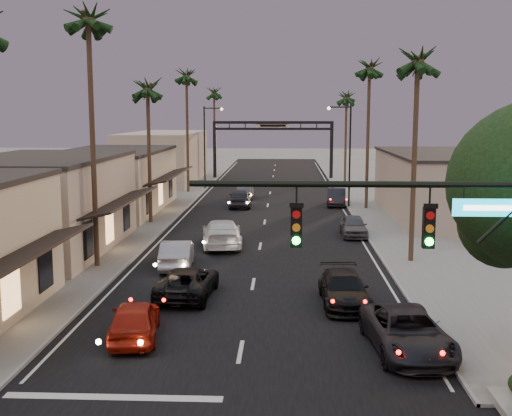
# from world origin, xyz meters

# --- Properties ---
(ground) EXTENTS (200.00, 200.00, 0.00)m
(ground) POSITION_xyz_m (0.00, 40.00, 0.00)
(ground) COLOR slate
(ground) RESTS_ON ground
(road) EXTENTS (14.00, 120.00, 0.02)m
(road) POSITION_xyz_m (0.00, 45.00, 0.00)
(road) COLOR black
(road) RESTS_ON ground
(sidewalk_left) EXTENTS (5.00, 92.00, 0.12)m
(sidewalk_left) POSITION_xyz_m (-9.50, 52.00, 0.06)
(sidewalk_left) COLOR slate
(sidewalk_left) RESTS_ON ground
(sidewalk_right) EXTENTS (5.00, 92.00, 0.12)m
(sidewalk_right) POSITION_xyz_m (9.50, 52.00, 0.06)
(sidewalk_right) COLOR slate
(sidewalk_right) RESTS_ON ground
(storefront_mid) EXTENTS (8.00, 14.00, 5.50)m
(storefront_mid) POSITION_xyz_m (-13.00, 26.00, 2.75)
(storefront_mid) COLOR #A59584
(storefront_mid) RESTS_ON ground
(storefront_far) EXTENTS (8.00, 16.00, 5.00)m
(storefront_far) POSITION_xyz_m (-13.00, 42.00, 2.50)
(storefront_far) COLOR #BEB191
(storefront_far) RESTS_ON ground
(storefront_dist) EXTENTS (8.00, 20.00, 6.00)m
(storefront_dist) POSITION_xyz_m (-13.00, 65.00, 3.00)
(storefront_dist) COLOR #A59584
(storefront_dist) RESTS_ON ground
(building_right) EXTENTS (8.00, 18.00, 5.00)m
(building_right) POSITION_xyz_m (14.00, 40.00, 2.50)
(building_right) COLOR #A59584
(building_right) RESTS_ON ground
(traffic_signal) EXTENTS (8.51, 0.22, 7.80)m
(traffic_signal) POSITION_xyz_m (5.69, 4.00, 5.08)
(traffic_signal) COLOR black
(traffic_signal) RESTS_ON ground
(arch) EXTENTS (15.20, 0.40, 7.27)m
(arch) POSITION_xyz_m (0.00, 70.00, 5.53)
(arch) COLOR black
(arch) RESTS_ON ground
(streetlight_right) EXTENTS (2.13, 0.30, 9.00)m
(streetlight_right) POSITION_xyz_m (6.92, 45.00, 5.33)
(streetlight_right) COLOR black
(streetlight_right) RESTS_ON ground
(streetlight_left) EXTENTS (2.13, 0.30, 9.00)m
(streetlight_left) POSITION_xyz_m (-6.92, 58.00, 5.33)
(streetlight_left) COLOR black
(streetlight_left) RESTS_ON ground
(palm_lb) EXTENTS (3.20, 3.20, 15.20)m
(palm_lb) POSITION_xyz_m (-8.60, 22.00, 13.39)
(palm_lb) COLOR #38281C
(palm_lb) RESTS_ON ground
(palm_lc) EXTENTS (3.20, 3.20, 12.20)m
(palm_lc) POSITION_xyz_m (-8.60, 36.00, 10.47)
(palm_lc) COLOR #38281C
(palm_lc) RESTS_ON ground
(palm_ld) EXTENTS (3.20, 3.20, 14.20)m
(palm_ld) POSITION_xyz_m (-8.60, 55.00, 12.42)
(palm_ld) COLOR #38281C
(palm_ld) RESTS_ON ground
(palm_ra) EXTENTS (3.20, 3.20, 13.20)m
(palm_ra) POSITION_xyz_m (8.60, 24.00, 11.44)
(palm_ra) COLOR #38281C
(palm_ra) RESTS_ON ground
(palm_rb) EXTENTS (3.20, 3.20, 14.20)m
(palm_rb) POSITION_xyz_m (8.60, 44.00, 12.42)
(palm_rb) COLOR #38281C
(palm_rb) RESTS_ON ground
(palm_rc) EXTENTS (3.20, 3.20, 12.20)m
(palm_rc) POSITION_xyz_m (8.60, 64.00, 10.47)
(palm_rc) COLOR #38281C
(palm_rc) RESTS_ON ground
(palm_far) EXTENTS (3.20, 3.20, 13.20)m
(palm_far) POSITION_xyz_m (-8.30, 78.00, 11.44)
(palm_far) COLOR #38281C
(palm_far) RESTS_ON ground
(oncoming_red) EXTENTS (2.31, 4.51, 1.47)m
(oncoming_red) POSITION_xyz_m (-4.00, 11.17, 0.73)
(oncoming_red) COLOR #9D190B
(oncoming_red) RESTS_ON ground
(oncoming_pickup) EXTENTS (2.60, 5.13, 1.39)m
(oncoming_pickup) POSITION_xyz_m (-2.87, 16.67, 0.69)
(oncoming_pickup) COLOR black
(oncoming_pickup) RESTS_ON ground
(oncoming_silver) EXTENTS (2.01, 4.74, 1.52)m
(oncoming_silver) POSITION_xyz_m (-4.27, 22.17, 0.76)
(oncoming_silver) COLOR gray
(oncoming_silver) RESTS_ON ground
(oncoming_white) EXTENTS (3.06, 6.06, 1.69)m
(oncoming_white) POSITION_xyz_m (-2.40, 27.88, 0.84)
(oncoming_white) COLOR silver
(oncoming_white) RESTS_ON ground
(oncoming_dgrey) EXTENTS (2.17, 4.90, 1.64)m
(oncoming_dgrey) POSITION_xyz_m (-2.43, 44.79, 0.82)
(oncoming_dgrey) COLOR black
(oncoming_dgrey) RESTS_ON ground
(oncoming_grey_far) EXTENTS (1.47, 4.18, 1.38)m
(oncoming_grey_far) POSITION_xyz_m (-2.34, 50.60, 0.69)
(oncoming_grey_far) COLOR #414145
(oncoming_grey_far) RESTS_ON ground
(curbside_near) EXTENTS (2.96, 5.58, 1.49)m
(curbside_near) POSITION_xyz_m (5.81, 10.24, 0.75)
(curbside_near) COLOR black
(curbside_near) RESTS_ON ground
(curbside_black) EXTENTS (2.14, 4.94, 1.42)m
(curbside_black) POSITION_xyz_m (4.12, 15.74, 0.71)
(curbside_black) COLOR black
(curbside_black) RESTS_ON ground
(curbside_grey) EXTENTS (1.69, 4.17, 1.42)m
(curbside_grey) POSITION_xyz_m (6.20, 31.60, 0.71)
(curbside_grey) COLOR #444449
(curbside_grey) RESTS_ON ground
(curbside_far) EXTENTS (2.02, 4.80, 1.54)m
(curbside_far) POSITION_xyz_m (6.20, 46.20, 0.77)
(curbside_far) COLOR black
(curbside_far) RESTS_ON ground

